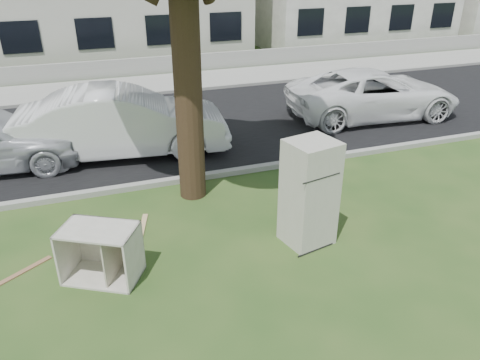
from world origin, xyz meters
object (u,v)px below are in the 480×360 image
object	(u,v)px
fridge	(309,193)
car_right	(373,94)
car_center	(123,122)
cabinet	(101,253)

from	to	relation	value
fridge	car_right	xyz separation A→B (m)	(4.96, 5.46, -0.21)
car_center	cabinet	bearing A→B (deg)	175.79
cabinet	car_right	xyz separation A→B (m)	(8.41, 5.33, 0.28)
cabinet	car_center	distance (m)	4.98
cabinet	fridge	bearing A→B (deg)	27.71
cabinet	car_right	distance (m)	9.96
cabinet	car_center	world-z (taller)	car_center
fridge	cabinet	bearing A→B (deg)	165.84
fridge	car_right	distance (m)	7.38
fridge	car_center	xyz separation A→B (m)	(-2.48, 5.01, -0.10)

